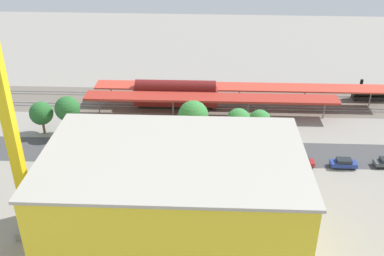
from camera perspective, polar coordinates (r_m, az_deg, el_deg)
The scene contains 24 objects.
ground_plane at distance 87.81m, azimuth 7.36°, elevation -2.00°, with size 205.40×205.40×0.00m, color gray.
rail_bed at distance 104.97m, azimuth 6.75°, elevation 3.31°, with size 128.37×14.55×0.01m, color #665E54.
street_asphalt at distance 84.57m, azimuth 7.51°, elevation -3.29°, with size 128.37×9.00×0.01m, color #424244.
track_rails at distance 104.89m, azimuth 6.76°, elevation 3.40°, with size 128.36×9.69×0.12m.
platform_canopy_near at distance 96.03m, azimuth 2.41°, elevation 3.89°, with size 54.69×5.26×4.63m.
platform_canopy_far at distance 102.06m, azimuth 6.15°, elevation 5.25°, with size 66.11×5.67×4.53m.
freight_coach_far at distance 100.74m, azimuth -2.11°, elevation 4.50°, with size 18.87×3.42×6.44m.
parked_car_2 at distance 84.03m, azimuth 18.87°, elevation -4.34°, with size 4.63×1.90×1.71m.
parked_car_3 at distance 82.37m, azimuth 13.84°, elevation -4.29°, with size 4.63×1.94×1.58m.
parked_car_4 at distance 81.85m, azimuth 8.07°, elevation -3.89°, with size 4.71×1.91×1.63m.
parked_car_5 at distance 80.90m, azimuth 2.81°, elevation -4.06°, with size 4.37×2.04×1.56m.
parked_car_6 at distance 81.22m, azimuth -2.06°, elevation -3.89°, with size 4.32×1.89×1.61m.
parked_car_7 at distance 82.81m, azimuth -8.16°, elevation -3.44°, with size 4.06×1.83×1.74m.
construction_building at distance 59.18m, azimuth -2.25°, elevation -9.76°, with size 32.16×20.19×14.88m, color yellow.
construction_roof_slab at distance 54.82m, azimuth -2.40°, elevation -3.45°, with size 32.76×20.79×0.40m, color #ADA89E.
box_truck_0 at distance 76.18m, azimuth -10.30°, elevation -6.02°, with size 9.45×3.23×3.12m.
box_truck_1 at distance 76.21m, azimuth -4.54°, elevation -5.40°, with size 9.14×2.92×3.66m.
box_truck_2 at distance 76.17m, azimuth 8.74°, elevation -5.81°, with size 9.94×3.22×3.35m.
street_tree_0 at distance 91.50m, azimuth -15.71°, elevation 2.40°, with size 4.98×4.98×8.13m.
street_tree_1 at distance 85.99m, azimuth 5.99°, elevation 0.94°, with size 4.83×4.83×7.10m.
street_tree_2 at distance 93.82m, azimuth -18.78°, elevation 1.80°, with size 4.71×4.71×6.85m.
street_tree_3 at distance 86.74m, azimuth 8.69°, elevation 0.94°, with size 4.28×4.28×6.73m.
street_tree_4 at distance 86.76m, azimuth 0.16°, elevation 1.59°, with size 5.99×5.99×7.99m.
traffic_light at distance 80.12m, azimuth -10.70°, elevation -2.05°, with size 0.50×0.36×6.18m.
Camera 1 is at (7.03, 75.78, 43.81)m, focal length 41.55 mm.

